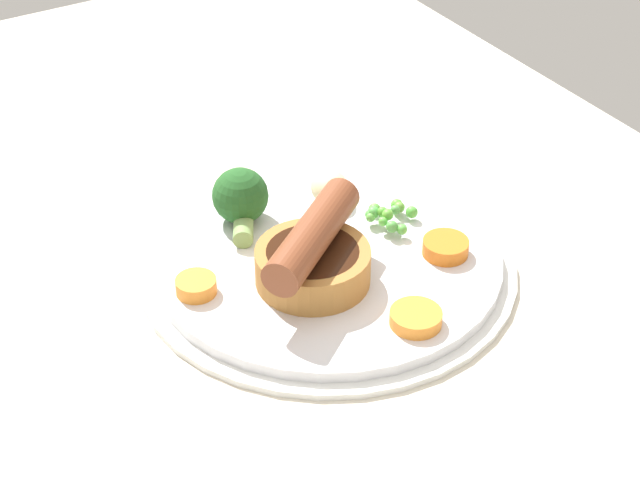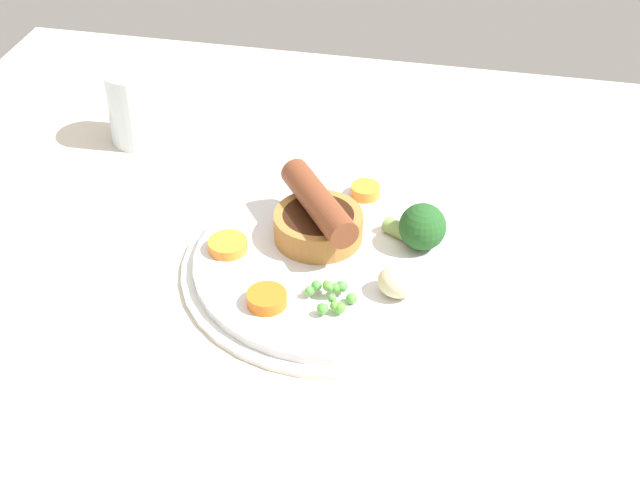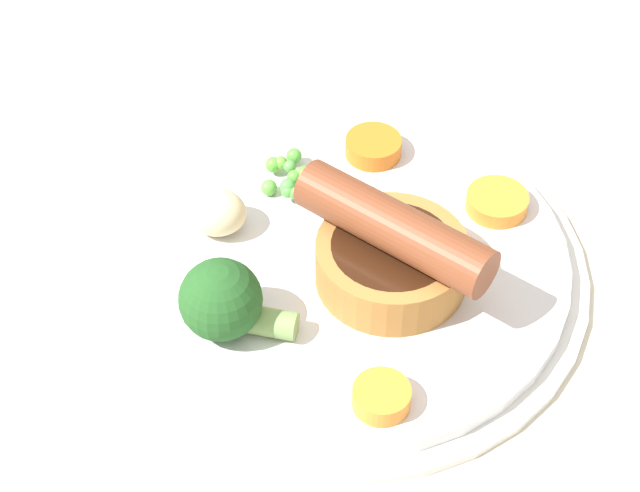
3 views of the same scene
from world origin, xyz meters
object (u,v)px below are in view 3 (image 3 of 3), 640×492
carrot_slice_2 (382,397)px  carrot_slice_1 (373,147)px  sausage_pudding (392,251)px  broccoli_floret_near (224,302)px  dinner_plate (338,264)px  carrot_slice_3 (497,202)px  pea_pile (293,175)px  potato_chunk_0 (217,212)px

carrot_slice_2 → carrot_slice_1: bearing=-106.9°
sausage_pudding → broccoli_floret_near: 9.64cm
dinner_plate → carrot_slice_3: 10.30cm
dinner_plate → sausage_pudding: sausage_pudding is taller
dinner_plate → carrot_slice_3: size_ratio=7.82×
dinner_plate → pea_pile: pea_pile is taller
carrot_slice_1 → carrot_slice_3: (-5.55, 6.70, -0.09)cm
carrot_slice_2 → broccoli_floret_near: bearing=-47.8°
dinner_plate → carrot_slice_2: 10.72cm
dinner_plate → carrot_slice_2: (0.93, 10.59, 1.41)cm
broccoli_floret_near → potato_chunk_0: size_ratio=1.78×
dinner_plate → carrot_slice_1: size_ratio=8.21×
carrot_slice_1 → dinner_plate: bearing=58.9°
sausage_pudding → pea_pile: (3.24, -8.87, -1.35)cm
dinner_plate → carrot_slice_1: bearing=-121.1°
pea_pile → carrot_slice_1: size_ratio=1.43×
dinner_plate → carrot_slice_1: 9.06cm
carrot_slice_1 → carrot_slice_2: (5.56, 18.25, -0.02)cm
broccoli_floret_near → carrot_slice_3: (-17.51, -4.49, -1.62)cm
carrot_slice_3 → broccoli_floret_near: bearing=14.4°
dinner_plate → broccoli_floret_near: (7.34, 3.53, 2.96)cm
potato_chunk_0 → sausage_pudding: bearing=141.9°
pea_pile → carrot_slice_2: size_ratio=1.69×
pea_pile → carrot_slice_3: 12.32cm
sausage_pudding → broccoli_floret_near: (9.61, 0.86, -0.13)cm
sausage_pudding → potato_chunk_0: sausage_pudding is taller
dinner_plate → pea_pile: (0.98, -6.20, 1.74)cm
sausage_pudding → carrot_slice_3: bearing=-101.6°
broccoli_floret_near → dinner_plate: bearing=-125.4°
potato_chunk_0 → carrot_slice_2: bearing=109.8°
potato_chunk_0 → carrot_slice_2: size_ratio=1.17×
potato_chunk_0 → carrot_slice_2: (-5.24, 14.54, -0.74)cm
carrot_slice_1 → carrot_slice_2: same height
sausage_pudding → carrot_slice_1: size_ratio=3.12×
broccoli_floret_near → potato_chunk_0: 7.61cm
dinner_plate → broccoli_floret_near: size_ratio=4.64×
broccoli_floret_near → carrot_slice_3: bearing=-136.7°
carrot_slice_2 → carrot_slice_3: (-11.10, -11.55, -0.07)cm
pea_pile → potato_chunk_0: bearing=23.4°
broccoli_floret_near → potato_chunk_0: broccoli_floret_near is taller
potato_chunk_0 → carrot_slice_1: bearing=-161.0°
carrot_slice_2 → potato_chunk_0: bearing=-70.2°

